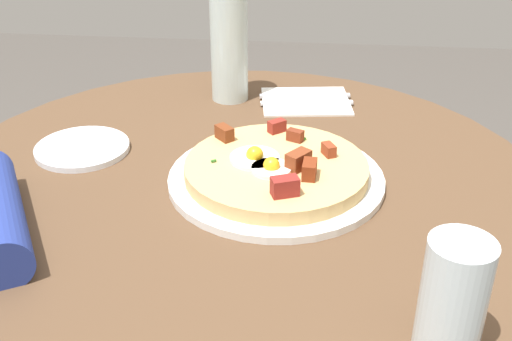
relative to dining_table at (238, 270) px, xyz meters
name	(u,v)px	position (x,y,z in m)	size (l,w,h in m)	color
dining_table	(238,270)	(0.00, 0.00, 0.00)	(0.98, 0.98, 0.74)	brown
pizza_plate	(276,180)	(-0.06, 0.00, 0.18)	(0.33, 0.33, 0.01)	white
breakfast_pizza	(276,169)	(-0.06, 0.00, 0.20)	(0.28, 0.28, 0.05)	tan
bread_plate	(82,148)	(0.27, -0.07, 0.18)	(0.16, 0.16, 0.01)	white
napkin	(306,101)	(-0.10, -0.32, 0.18)	(0.17, 0.14, 0.00)	white
fork	(305,96)	(-0.09, -0.34, 0.18)	(0.18, 0.01, 0.01)	silver
knife	(307,103)	(-0.10, -0.30, 0.18)	(0.18, 0.01, 0.01)	silver
water_glass	(453,299)	(-0.26, 0.33, 0.24)	(0.07, 0.07, 0.14)	silver
water_bottle	(229,46)	(0.05, -0.33, 0.28)	(0.07, 0.07, 0.22)	silver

